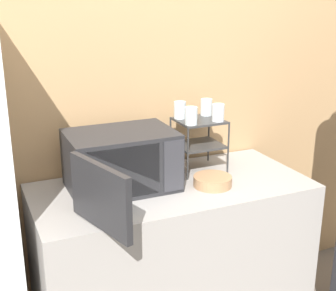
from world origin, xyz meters
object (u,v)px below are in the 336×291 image
glass_front_left (191,116)px  dish_rack (199,134)px  bowl (213,181)px  glass_front_right (218,113)px  glass_back_left (180,110)px  glass_back_right (206,107)px  microwave (120,162)px

glass_front_left → dish_rack: bearing=39.5°
dish_rack → bowl: dish_rack is taller
glass_front_right → glass_back_left: same height
glass_back_left → glass_front_right: bearing=-40.2°
glass_front_left → glass_back_right: 0.22m
glass_back_right → bowl: 0.46m
bowl → glass_front_left: bearing=104.3°
glass_back_left → bowl: bearing=-82.5°
dish_rack → glass_front_left: (-0.09, -0.07, 0.13)m
microwave → glass_back_right: size_ratio=8.30×
dish_rack → glass_back_left: glass_back_left is taller
microwave → glass_back_left: bearing=22.3°
glass_back_right → glass_front_right: (-0.00, -0.14, 0.00)m
microwave → glass_back_right: 0.63m
dish_rack → glass_back_left: bearing=140.1°
microwave → glass_front_left: bearing=3.3°
glass_front_right → bowl: bearing=-124.7°
glass_front_left → bowl: bearing=-75.7°
glass_front_right → glass_back_left: size_ratio=1.00×
glass_back_left → glass_front_left: bearing=-90.8°
glass_back_left → microwave: bearing=-157.7°
bowl → glass_back_left: bearing=97.5°
bowl → glass_front_right: bearing=55.3°
glass_back_left → bowl: 0.45m
glass_front_right → glass_back_right: bearing=88.7°
dish_rack → microwave: bearing=-169.1°
glass_front_left → bowl: size_ratio=0.47×
microwave → dish_rack: microwave is taller
microwave → bowl: bearing=-18.2°
microwave → glass_back_left: (0.41, 0.17, 0.19)m
dish_rack → bowl: (-0.04, -0.24, -0.19)m
microwave → glass_front_left: size_ratio=8.30×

